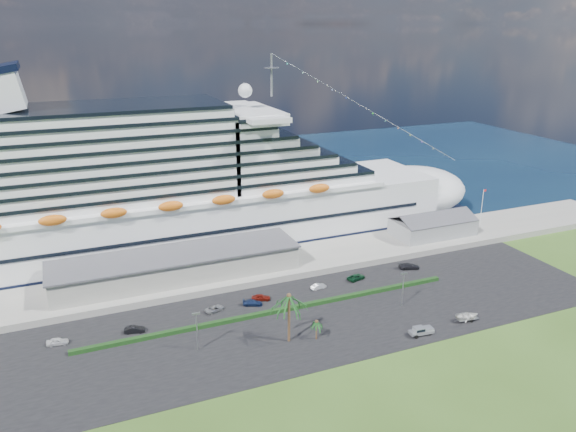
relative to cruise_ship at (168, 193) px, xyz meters
name	(u,v)px	position (x,y,z in m)	size (l,w,h in m)	color
ground	(341,341)	(21.53, -64.00, -16.69)	(420.00, 420.00, 0.00)	#334F1A
asphalt_lot	(318,316)	(21.53, -53.00, -16.63)	(140.00, 38.00, 0.12)	black
wharf	(271,264)	(21.53, -24.00, -15.79)	(240.00, 20.00, 1.80)	gray
water	(191,184)	(21.53, 66.00, -16.68)	(420.00, 160.00, 0.02)	black
cruise_ship	(168,193)	(0.00, 0.00, 0.00)	(191.00, 38.00, 54.00)	silver
terminal_building	(177,265)	(-3.47, -24.00, -11.68)	(61.00, 15.00, 6.30)	gray
port_shed	(433,226)	(73.53, -24.00, -12.30)	(24.00, 12.31, 7.37)	gray
flagpole	(482,207)	(91.57, -24.00, -8.43)	(1.08, 0.16, 12.00)	silver
hedge	(276,311)	(13.53, -48.00, -16.12)	(88.00, 1.10, 0.90)	black
lamp_post_left	(197,327)	(-6.47, -56.00, -11.35)	(1.60, 0.35, 8.27)	gray
lamp_post_right	(403,285)	(41.53, -56.00, -11.35)	(1.60, 0.35, 8.27)	gray
palm_tall	(289,301)	(11.53, -60.00, -7.49)	(8.82, 8.82, 11.13)	#47301E
palm_short	(317,324)	(17.03, -61.50, -13.03)	(3.53, 3.53, 4.56)	#47301E
parked_car_0	(57,341)	(-32.25, -43.07, -15.85)	(1.72, 4.26, 1.45)	silver
parked_car_1	(135,329)	(-17.11, -44.31, -15.86)	(1.51, 4.32, 1.42)	black
parked_car_2	(215,309)	(1.00, -41.88, -15.94)	(2.09, 4.54, 1.26)	gray
parked_car_3	(253,303)	(9.80, -42.55, -15.91)	(1.85, 4.55, 1.32)	#15244A
parked_car_4	(261,297)	(12.45, -40.95, -15.83)	(1.77, 4.39, 1.50)	maroon
parked_car_5	(318,286)	(27.54, -40.78, -15.93)	(1.37, 3.93, 1.30)	silver
parked_car_6	(356,277)	(38.66, -39.82, -15.88)	(2.30, 5.00, 1.39)	#0E3B20
parked_car_7	(409,266)	(54.82, -39.43, -15.79)	(2.21, 5.43, 1.57)	black
pickup_truck	(421,330)	(37.88, -68.51, -15.55)	(5.45, 2.42, 1.87)	black
boat_trailer	(468,316)	(50.75, -67.58, -15.42)	(6.20, 4.29, 1.75)	gray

